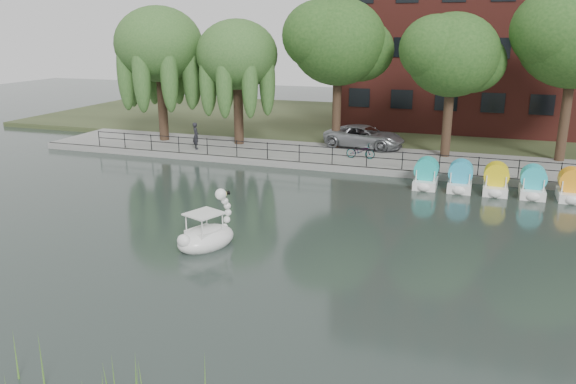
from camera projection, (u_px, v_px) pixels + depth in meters
The scene contains 16 objects.
ground_plane at pixel (239, 254), 20.48m from camera, with size 120.00×120.00×0.00m, color #323D3C.
promenade at pixel (343, 157), 34.94m from camera, with size 40.00×6.00×0.40m, color gray.
kerb at pixel (331, 168), 32.26m from camera, with size 40.00×0.25×0.40m, color gray.
land_strip at pixel (382, 123), 47.65m from camera, with size 60.00×22.00×0.36m, color #47512D.
railing at pixel (332, 151), 32.18m from camera, with size 32.00×0.05×1.00m.
apartment_building at pixel (479, 9), 42.85m from camera, with size 20.00×10.07×18.00m.
willow_left at pixel (159, 45), 37.60m from camera, with size 5.88×5.88×9.01m.
willow_mid at pixel (237, 55), 36.50m from camera, with size 5.32×5.32×8.15m.
broadleaf_center at pixel (338, 43), 35.15m from camera, with size 6.00×6.00×9.25m.
broadleaf_right at pixel (453, 56), 32.69m from camera, with size 5.40×5.40×8.32m.
broadleaf_far at pixel (576, 38), 31.27m from camera, with size 6.30×6.30×9.71m.
minivan at pixel (364, 135), 36.61m from camera, with size 5.96×2.74×1.66m, color gray.
bicycle at pixel (361, 150), 33.61m from camera, with size 1.72×0.60×1.00m, color gray.
pedestrian at pixel (196, 134), 36.13m from camera, with size 0.71×0.48×1.98m, color black.
swan_boat at pixel (207, 234), 21.13m from camera, with size 2.35×2.85×2.08m.
pedal_boat_row at pixel (514, 183), 27.62m from camera, with size 9.65×1.70×1.40m.
Camera 1 is at (7.89, -17.40, 7.90)m, focal length 35.00 mm.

